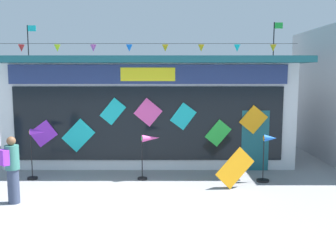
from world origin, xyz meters
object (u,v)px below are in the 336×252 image
at_px(kite_shop_building, 153,108).
at_px(display_kite_on_ground, 237,168).
at_px(wind_spinner_left, 151,145).
at_px(person_mid_plaza, 14,168).
at_px(wind_spinner_far_left, 38,144).
at_px(wind_spinner_center_left, 269,152).

bearing_deg(kite_shop_building, display_kite_on_ground, -59.54).
height_order(kite_shop_building, display_kite_on_ground, kite_shop_building).
bearing_deg(wind_spinner_left, kite_shop_building, 91.24).
bearing_deg(kite_shop_building, person_mid_plaza, -119.60).
xyz_separation_m(kite_shop_building, person_mid_plaza, (-3.19, -5.62, -1.00)).
relative_size(kite_shop_building, wind_spinner_far_left, 6.56).
bearing_deg(kite_shop_building, wind_spinner_left, -88.76).
distance_m(wind_spinner_far_left, wind_spinner_left, 3.42).
bearing_deg(wind_spinner_center_left, person_mid_plaza, -163.82).
distance_m(wind_spinner_left, person_mid_plaza, 3.94).
bearing_deg(wind_spinner_center_left, display_kite_on_ground, -148.92).
bearing_deg(display_kite_on_ground, wind_spinner_center_left, 31.08).
xyz_separation_m(kite_shop_building, wind_spinner_left, (0.07, -3.42, -0.84)).
distance_m(wind_spinner_center_left, display_kite_on_ground, 1.28).
bearing_deg(wind_spinner_far_left, kite_shop_building, 45.32).
bearing_deg(kite_shop_building, wind_spinner_far_left, -134.68).
relative_size(kite_shop_building, wind_spinner_center_left, 7.18).
xyz_separation_m(person_mid_plaza, display_kite_on_ground, (5.72, 1.33, -0.31)).
bearing_deg(wind_spinner_left, display_kite_on_ground, -19.55).
relative_size(person_mid_plaza, display_kite_on_ground, 1.57).
xyz_separation_m(wind_spinner_left, display_kite_on_ground, (2.45, -0.87, -0.48)).
distance_m(kite_shop_building, wind_spinner_far_left, 4.82).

